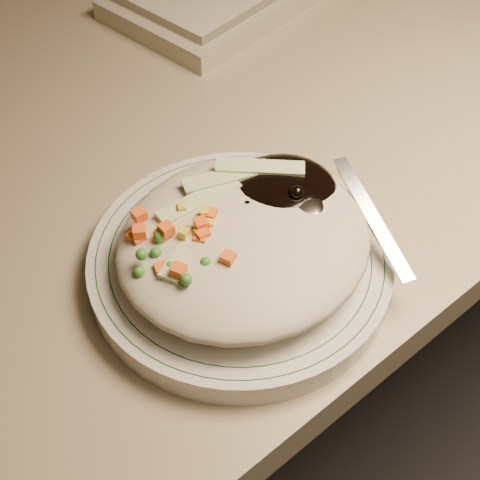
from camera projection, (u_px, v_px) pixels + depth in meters
desk at (180, 227)px, 0.82m from camera, size 1.40×0.70×0.74m
plate at (240, 262)px, 0.51m from camera, size 0.23×0.23×0.02m
plate_rim at (240, 254)px, 0.51m from camera, size 0.22×0.22×0.00m
meal at (245, 233)px, 0.49m from camera, size 0.21×0.19×0.05m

